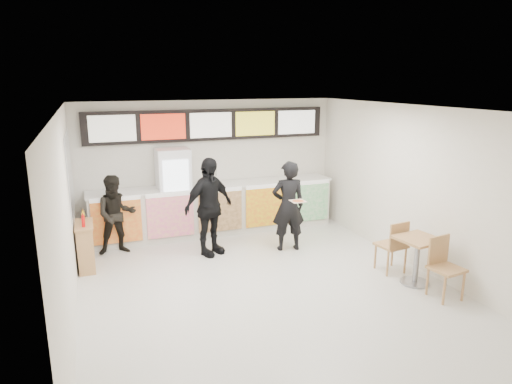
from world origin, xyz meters
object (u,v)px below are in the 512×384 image
service_counter (216,209)px  cafe_table (417,252)px  customer_mid (209,207)px  condiment_ledge (86,246)px  drinks_fridge (174,194)px  customer_left (116,215)px  customer_main (288,206)px

service_counter → cafe_table: (2.50, -3.83, 0.01)m
customer_mid → condiment_ledge: size_ratio=1.89×
customer_mid → cafe_table: size_ratio=1.14×
cafe_table → customer_mid: bearing=131.3°
drinks_fridge → condiment_ledge: (-1.89, -1.17, -0.55)m
customer_mid → service_counter: bearing=43.0°
cafe_table → condiment_ledge: (-5.32, 2.67, -0.13)m
customer_left → condiment_ledge: customer_left is taller
customer_left → condiment_ledge: bearing=-134.9°
customer_main → customer_left: (-3.32, 1.01, -0.13)m
cafe_table → service_counter: bearing=115.3°
service_counter → customer_left: 2.29m
customer_left → condiment_ledge: size_ratio=1.54×
service_counter → drinks_fridge: bearing=179.0°
customer_main → customer_mid: (-1.59, 0.31, 0.06)m
service_counter → cafe_table: 4.57m
drinks_fridge → customer_mid: drinks_fridge is taller
drinks_fridge → customer_left: (-1.28, -0.56, -0.19)m
customer_left → customer_mid: bearing=-22.4°
service_counter → customer_main: 1.94m
cafe_table → condiment_ledge: condiment_ledge is taller
drinks_fridge → customer_left: size_ratio=1.24×
service_counter → condiment_ledge: size_ratio=5.32×
condiment_ledge → customer_main: bearing=-5.8°
customer_mid → customer_main: bearing=-36.9°
drinks_fridge → cafe_table: 5.17m
drinks_fridge → cafe_table: (3.43, -3.85, -0.42)m
customer_main → condiment_ledge: bearing=3.8°
service_counter → condiment_ledge: 3.05m
customer_mid → condiment_ledge: customer_mid is taller
service_counter → drinks_fridge: drinks_fridge is taller
customer_main → cafe_table: size_ratio=1.07×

